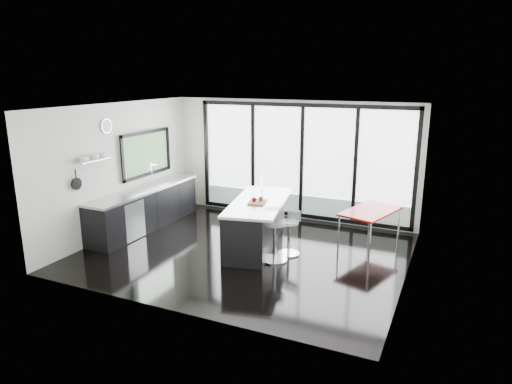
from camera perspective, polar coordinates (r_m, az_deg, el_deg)
The scene contains 11 objects.
floor at distance 8.99m, azimuth -1.38°, elevation -7.49°, with size 6.00×5.00×0.00m, color black.
ceiling at distance 8.36m, azimuth -1.50°, elevation 10.61°, with size 6.00×5.00×0.00m, color white.
wall_back at distance 10.73m, azimuth 5.62°, elevation 3.18°, with size 6.00×0.09×2.80m.
wall_front at distance 6.49m, azimuth -11.09°, elevation -3.42°, with size 6.00×0.00×2.80m, color silver.
wall_left at distance 10.36m, azimuth -15.78°, elevation 3.93°, with size 0.26×5.00×2.80m.
wall_right at distance 7.78m, azimuth 18.88°, elevation -0.93°, with size 0.00×5.00×2.80m, color silver.
counter_cabinets at distance 10.52m, azimuth -13.67°, elevation -1.93°, with size 0.69×3.24×1.36m.
island at distance 9.14m, azimuth -0.10°, elevation -3.88°, with size 1.44×2.49×1.24m.
bar_stool_near at distance 8.46m, azimuth 2.33°, elevation -6.17°, with size 0.48×0.48×0.77m, color silver.
bar_stool_far at distance 8.78m, azimuth 4.11°, elevation -5.72°, with size 0.42×0.42×0.67m, color silver.
red_table at distance 9.54m, azimuth 14.02°, elevation -4.30°, with size 0.78×1.36×0.73m, color #870C05.
Camera 1 is at (3.63, -7.50, 3.37)m, focal length 32.00 mm.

